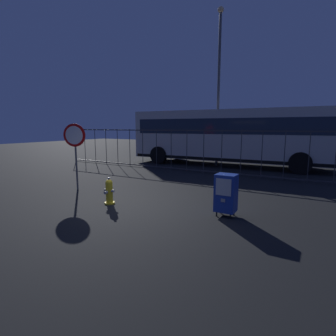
# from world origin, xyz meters

# --- Properties ---
(ground_plane) EXTENTS (60.00, 60.00, 0.00)m
(ground_plane) POSITION_xyz_m (0.00, 0.00, 0.00)
(ground_plane) COLOR black
(fire_hydrant) EXTENTS (0.33, 0.31, 0.75)m
(fire_hydrant) POSITION_xyz_m (-0.75, -0.24, 0.35)
(fire_hydrant) COLOR yellow
(fire_hydrant) RESTS_ON ground_plane
(newspaper_box_primary) EXTENTS (0.48, 0.42, 1.02)m
(newspaper_box_primary) POSITION_xyz_m (2.36, 0.41, 0.57)
(newspaper_box_primary) COLOR black
(newspaper_box_primary) RESTS_ON ground_plane
(stop_sign) EXTENTS (0.71, 0.31, 2.23)m
(stop_sign) POSITION_xyz_m (-2.85, 0.46, 1.60)
(stop_sign) COLOR #4C4F54
(stop_sign) RESTS_ON ground_plane
(fence_barrier) EXTENTS (18.03, 0.04, 2.00)m
(fence_barrier) POSITION_xyz_m (0.00, 5.70, 1.02)
(fence_barrier) COLOR #2D2D33
(fence_barrier) RESTS_ON ground_plane
(bus_near) EXTENTS (10.60, 3.15, 3.00)m
(bus_near) POSITION_xyz_m (-0.26, 8.70, 1.71)
(bus_near) COLOR beige
(bus_near) RESTS_ON ground_plane
(street_light_near_right) EXTENTS (0.32, 0.32, 8.13)m
(street_light_near_right) POSITION_xyz_m (-0.70, 8.21, 4.64)
(street_light_near_right) COLOR #4C4F54
(street_light_near_right) RESTS_ON ground_plane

